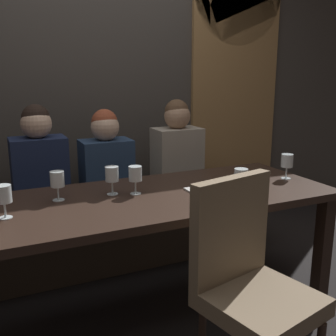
# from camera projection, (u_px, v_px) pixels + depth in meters

# --- Properties ---
(ground) EXTENTS (9.00, 9.00, 0.00)m
(ground) POSITION_uv_depth(u_px,v_px,m) (148.00, 311.00, 2.46)
(ground) COLOR black
(back_wall_tiled) EXTENTS (6.00, 0.12, 3.00)m
(back_wall_tiled) POSITION_uv_depth(u_px,v_px,m) (88.00, 62.00, 3.18)
(back_wall_tiled) COLOR #423D38
(back_wall_tiled) RESTS_ON ground
(arched_door) EXTENTS (0.90, 0.05, 2.55)m
(arched_door) POSITION_uv_depth(u_px,v_px,m) (235.00, 78.00, 3.71)
(arched_door) COLOR olive
(arched_door) RESTS_ON ground
(dining_table) EXTENTS (2.20, 0.84, 0.74)m
(dining_table) POSITION_uv_depth(u_px,v_px,m) (147.00, 210.00, 2.31)
(dining_table) COLOR black
(dining_table) RESTS_ON ground
(banquette_bench) EXTENTS (2.50, 0.44, 0.45)m
(banquette_bench) POSITION_uv_depth(u_px,v_px,m) (113.00, 235.00, 3.03)
(banquette_bench) COLOR #40352A
(banquette_bench) RESTS_ON ground
(chair_near_side) EXTENTS (0.53, 0.53, 0.98)m
(chair_near_side) POSITION_uv_depth(u_px,v_px,m) (247.00, 275.00, 1.77)
(chair_near_side) COLOR #302119
(chair_near_side) RESTS_ON ground
(diner_redhead) EXTENTS (0.36, 0.24, 0.77)m
(diner_redhead) POSITION_uv_depth(u_px,v_px,m) (39.00, 165.00, 2.70)
(diner_redhead) COLOR #192342
(diner_redhead) RESTS_ON banquette_bench
(diner_bearded) EXTENTS (0.36, 0.24, 0.72)m
(diner_bearded) POSITION_uv_depth(u_px,v_px,m) (106.00, 162.00, 2.90)
(diner_bearded) COLOR navy
(diner_bearded) RESTS_ON banquette_bench
(diner_far_end) EXTENTS (0.36, 0.24, 0.77)m
(diner_far_end) POSITION_uv_depth(u_px,v_px,m) (177.00, 152.00, 3.12)
(diner_far_end) COLOR #9E9384
(diner_far_end) RESTS_ON banquette_bench
(wine_glass_far_left) EXTENTS (0.08, 0.08, 0.16)m
(wine_glass_far_left) POSITION_uv_depth(u_px,v_px,m) (3.00, 196.00, 1.91)
(wine_glass_far_left) COLOR silver
(wine_glass_far_left) RESTS_ON dining_table
(wine_glass_near_left) EXTENTS (0.08, 0.08, 0.16)m
(wine_glass_near_left) POSITION_uv_depth(u_px,v_px,m) (112.00, 175.00, 2.28)
(wine_glass_near_left) COLOR silver
(wine_glass_near_left) RESTS_ON dining_table
(wine_glass_center_front) EXTENTS (0.08, 0.08, 0.16)m
(wine_glass_center_front) POSITION_uv_depth(u_px,v_px,m) (287.00, 161.00, 2.62)
(wine_glass_center_front) COLOR silver
(wine_glass_center_front) RESTS_ON dining_table
(wine_glass_far_right) EXTENTS (0.08, 0.08, 0.16)m
(wine_glass_far_right) POSITION_uv_depth(u_px,v_px,m) (57.00, 181.00, 2.18)
(wine_glass_far_right) COLOR silver
(wine_glass_far_right) RESTS_ON dining_table
(wine_glass_near_right) EXTENTS (0.08, 0.08, 0.16)m
(wine_glass_near_right) POSITION_uv_depth(u_px,v_px,m) (135.00, 174.00, 2.29)
(wine_glass_near_right) COLOR silver
(wine_glass_near_right) RESTS_ON dining_table
(wine_glass_center_back) EXTENTS (0.08, 0.08, 0.16)m
(wine_glass_center_back) POSITION_uv_depth(u_px,v_px,m) (241.00, 178.00, 2.24)
(wine_glass_center_back) COLOR silver
(wine_glass_center_back) RESTS_ON dining_table
(dessert_plate) EXTENTS (0.19, 0.19, 0.05)m
(dessert_plate) POSITION_uv_depth(u_px,v_px,m) (206.00, 189.00, 2.36)
(dessert_plate) COLOR white
(dessert_plate) RESTS_ON dining_table
(folded_napkin) EXTENTS (0.12, 0.11, 0.01)m
(folded_napkin) POSITION_uv_depth(u_px,v_px,m) (259.00, 173.00, 2.79)
(folded_napkin) COLOR silver
(folded_napkin) RESTS_ON dining_table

